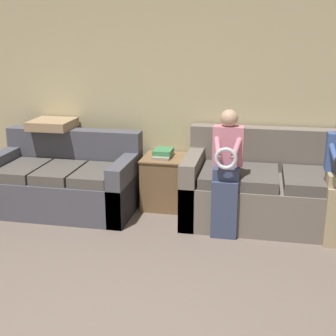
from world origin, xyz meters
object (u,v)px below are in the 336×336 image
(book_stack, at_px, (163,153))
(throw_pillow, at_px, (52,124))
(child_left_seated, at_px, (227,168))
(couch_main, at_px, (279,191))
(side_shelf, at_px, (164,181))
(couch_side, at_px, (65,182))

(book_stack, relative_size, throw_pillow, 0.68)
(child_left_seated, height_order, throw_pillow, child_left_seated)
(couch_main, height_order, side_shelf, couch_main)
(book_stack, height_order, throw_pillow, throw_pillow)
(couch_main, height_order, child_left_seated, child_left_seated)
(couch_side, bearing_deg, side_shelf, 15.10)
(child_left_seated, xyz_separation_m, book_stack, (-0.75, 0.59, -0.05))
(couch_main, xyz_separation_m, couch_side, (-2.33, -0.10, -0.03))
(book_stack, bearing_deg, throw_pillow, 178.99)
(side_shelf, xyz_separation_m, book_stack, (-0.00, 0.00, 0.32))
(couch_side, bearing_deg, couch_main, 2.40)
(couch_main, relative_size, couch_side, 1.23)
(couch_main, bearing_deg, child_left_seated, -142.34)
(book_stack, bearing_deg, couch_main, -8.53)
(couch_main, bearing_deg, couch_side, -177.60)
(throw_pillow, bearing_deg, side_shelf, -1.10)
(side_shelf, bearing_deg, throw_pillow, 178.90)
(book_stack, bearing_deg, couch_side, -164.74)
(throw_pillow, bearing_deg, couch_main, -4.74)
(couch_main, bearing_deg, throw_pillow, 175.26)
(couch_side, xyz_separation_m, book_stack, (1.06, 0.29, 0.32))
(throw_pillow, bearing_deg, book_stack, -1.01)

